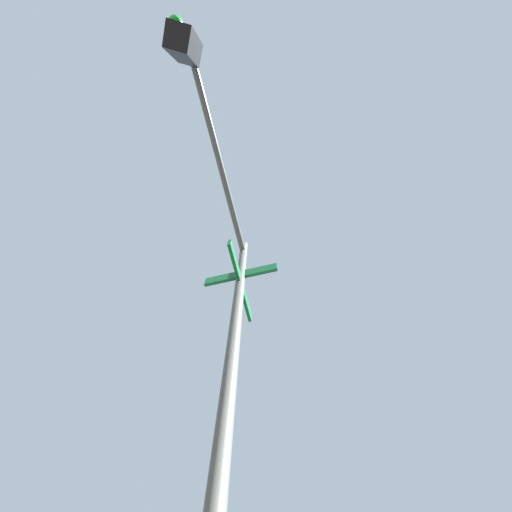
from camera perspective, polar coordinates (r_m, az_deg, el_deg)
The scene contains 1 object.
traffic_signal_near at distance 3.56m, azimuth -8.04°, elevation 11.06°, with size 1.94×3.24×6.46m.
Camera 1 is at (-6.34, -4.92, 1.09)m, focal length 22.92 mm.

